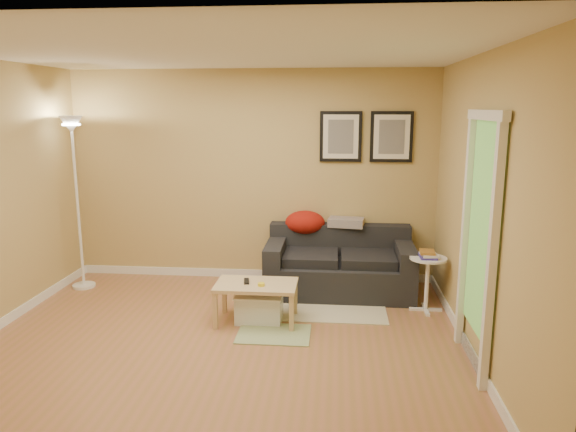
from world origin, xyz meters
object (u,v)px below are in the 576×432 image
object	(u,v)px
storage_bin	(259,307)
side_table	(427,284)
floor_lamp	(78,208)
coffee_table	(256,303)
sofa	(339,262)
book_stack	(428,254)

from	to	relation	value
storage_bin	side_table	bearing A→B (deg)	14.11
side_table	floor_lamp	size ratio (longest dim) A/B	0.29
coffee_table	sofa	bearing A→B (deg)	59.35
storage_bin	book_stack	size ratio (longest dim) A/B	2.08
coffee_table	book_stack	bearing A→B (deg)	25.02
side_table	storage_bin	bearing A→B (deg)	-165.89
storage_bin	book_stack	world-z (taller)	book_stack
coffee_table	side_table	bearing A→B (deg)	25.18
storage_bin	side_table	xyz separation A→B (m)	(1.74, 0.44, 0.15)
side_table	book_stack	xyz separation A→B (m)	(-0.01, -0.01, 0.33)
side_table	book_stack	world-z (taller)	book_stack
coffee_table	book_stack	world-z (taller)	book_stack
sofa	floor_lamp	distance (m)	3.15
coffee_table	book_stack	distance (m)	1.87
book_stack	sofa	bearing A→B (deg)	153.62
sofa	storage_bin	size ratio (longest dim) A/B	3.56
side_table	book_stack	size ratio (longest dim) A/B	2.59
sofa	side_table	distance (m)	1.06
side_table	floor_lamp	world-z (taller)	floor_lamp
sofa	floor_lamp	world-z (taller)	floor_lamp
coffee_table	book_stack	xyz separation A→B (m)	(1.76, 0.45, 0.43)
storage_bin	sofa	bearing A→B (deg)	48.98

